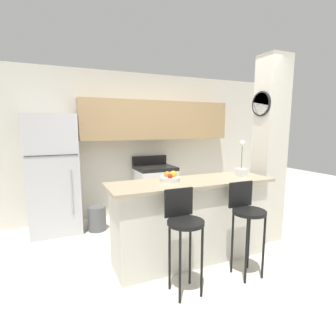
# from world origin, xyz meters

# --- Properties ---
(ground_plane) EXTENTS (14.00, 14.00, 0.00)m
(ground_plane) POSITION_xyz_m (0.00, 0.00, 0.00)
(ground_plane) COLOR beige
(wall_back) EXTENTS (5.60, 0.38, 2.55)m
(wall_back) POSITION_xyz_m (0.12, 1.92, 1.46)
(wall_back) COLOR silver
(wall_back) RESTS_ON ground_plane
(pillar_right) EXTENTS (0.38, 0.32, 2.55)m
(pillar_right) POSITION_xyz_m (1.28, 0.10, 1.28)
(pillar_right) COLOR silver
(pillar_right) RESTS_ON ground_plane
(counter_bar) EXTENTS (1.98, 0.63, 0.98)m
(counter_bar) POSITION_xyz_m (0.00, 0.00, 0.50)
(counter_bar) COLOR silver
(counter_bar) RESTS_ON ground_plane
(refrigerator) EXTENTS (0.72, 0.68, 1.79)m
(refrigerator) POSITION_xyz_m (-1.49, 1.61, 0.89)
(refrigerator) COLOR silver
(refrigerator) RESTS_ON ground_plane
(stove_range) EXTENTS (0.67, 0.61, 1.07)m
(stove_range) POSITION_xyz_m (0.18, 1.65, 0.46)
(stove_range) COLOR white
(stove_range) RESTS_ON ground_plane
(bar_stool_left) EXTENTS (0.35, 0.35, 1.02)m
(bar_stool_left) POSITION_xyz_m (-0.38, -0.53, 0.69)
(bar_stool_left) COLOR black
(bar_stool_left) RESTS_ON ground_plane
(bar_stool_right) EXTENTS (0.35, 0.35, 1.02)m
(bar_stool_right) POSITION_xyz_m (0.38, -0.53, 0.69)
(bar_stool_right) COLOR black
(bar_stool_right) RESTS_ON ground_plane
(orchid_vase) EXTENTS (0.12, 0.12, 0.46)m
(orchid_vase) POSITION_xyz_m (0.72, 0.00, 1.10)
(orchid_vase) COLOR white
(orchid_vase) RESTS_ON counter_bar
(fruit_bowl) EXTENTS (0.23, 0.23, 0.12)m
(fruit_bowl) POSITION_xyz_m (-0.25, 0.07, 1.02)
(fruit_bowl) COLOR silver
(fruit_bowl) RESTS_ON counter_bar
(trash_bin) EXTENTS (0.28, 0.28, 0.38)m
(trash_bin) POSITION_xyz_m (-0.91, 1.39, 0.19)
(trash_bin) COLOR #59595B
(trash_bin) RESTS_ON ground_plane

